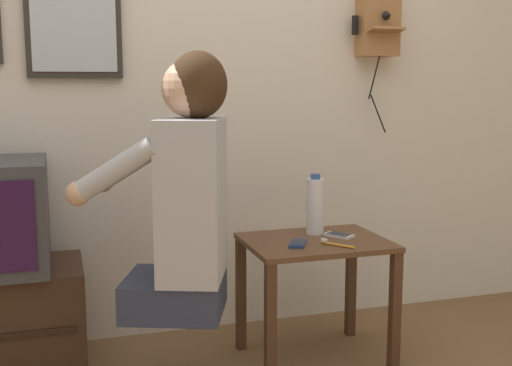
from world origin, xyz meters
TOP-DOWN VIEW (x-y plane):
  - wall_back at (0.00, 1.10)m, footprint 6.80×0.05m
  - side_table at (0.48, 0.57)m, footprint 0.59×0.46m
  - person at (-0.09, 0.42)m, footprint 0.61×0.51m
  - wall_phone_antique at (0.98, 1.01)m, footprint 0.23×0.19m
  - wall_mirror at (-0.44, 1.06)m, footprint 0.40×0.03m
  - cell_phone_held at (0.38, 0.51)m, footprint 0.11×0.14m
  - cell_phone_spare at (0.60, 0.59)m, footprint 0.12×0.14m
  - water_bottle at (0.52, 0.67)m, footprint 0.08×0.08m
  - toothbrush at (0.52, 0.45)m, footprint 0.10×0.13m

SIDE VIEW (x-z plane):
  - side_table at x=0.48m, z-range 0.16..0.69m
  - cell_phone_held at x=0.38m, z-range 0.53..0.54m
  - cell_phone_spare at x=0.60m, z-range 0.53..0.54m
  - toothbrush at x=0.52m, z-range 0.53..0.55m
  - water_bottle at x=0.52m, z-range 0.52..0.79m
  - person at x=-0.09m, z-range 0.31..1.28m
  - wall_back at x=0.00m, z-range 0.00..2.55m
  - wall_phone_antique at x=0.98m, z-range 1.11..1.85m
  - wall_mirror at x=-0.44m, z-range 1.20..1.76m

